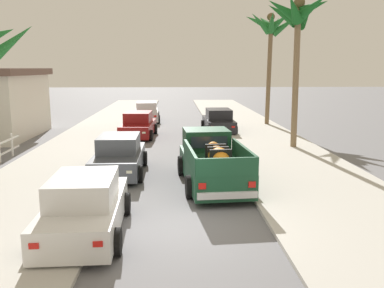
{
  "coord_description": "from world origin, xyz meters",
  "views": [
    {
      "loc": [
        -0.26,
        -10.25,
        4.15
      ],
      "look_at": [
        0.45,
        5.44,
        1.2
      ],
      "focal_mm": 37.89,
      "sensor_mm": 36.0,
      "label": 1
    }
  ],
  "objects_px": {
    "car_right_mid": "(219,121)",
    "palm_tree_right_fore": "(271,30)",
    "car_left_far": "(147,112)",
    "car_left_near": "(85,207)",
    "car_left_mid": "(138,125)",
    "car_right_near": "(119,156)",
    "pickup_truck": "(212,162)",
    "palm_tree_left_mid": "(297,21)"
  },
  "relations": [
    {
      "from": "palm_tree_left_mid",
      "to": "car_left_mid",
      "type": "bearing_deg",
      "value": 155.43
    },
    {
      "from": "car_right_near",
      "to": "palm_tree_right_fore",
      "type": "relative_size",
      "value": 0.53
    },
    {
      "from": "car_left_near",
      "to": "palm_tree_left_mid",
      "type": "height_order",
      "value": "palm_tree_left_mid"
    },
    {
      "from": "car_right_near",
      "to": "car_left_mid",
      "type": "relative_size",
      "value": 0.98
    },
    {
      "from": "pickup_truck",
      "to": "car_right_mid",
      "type": "bearing_deg",
      "value": 82.62
    },
    {
      "from": "car_left_near",
      "to": "car_left_mid",
      "type": "height_order",
      "value": "same"
    },
    {
      "from": "car_right_mid",
      "to": "palm_tree_left_mid",
      "type": "relative_size",
      "value": 0.56
    },
    {
      "from": "car_left_far",
      "to": "palm_tree_right_fore",
      "type": "xyz_separation_m",
      "value": [
        8.99,
        -2.86,
        6.08
      ]
    },
    {
      "from": "pickup_truck",
      "to": "car_right_mid",
      "type": "xyz_separation_m",
      "value": [
        1.56,
        12.04,
        -0.1
      ]
    },
    {
      "from": "car_right_mid",
      "to": "car_left_far",
      "type": "bearing_deg",
      "value": 131.55
    },
    {
      "from": "car_right_near",
      "to": "car_left_mid",
      "type": "bearing_deg",
      "value": 89.94
    },
    {
      "from": "palm_tree_right_fore",
      "to": "car_left_near",
      "type": "bearing_deg",
      "value": -115.3
    },
    {
      "from": "car_left_near",
      "to": "car_left_far",
      "type": "height_order",
      "value": "same"
    },
    {
      "from": "car_left_far",
      "to": "palm_tree_right_fore",
      "type": "distance_m",
      "value": 11.22
    },
    {
      "from": "pickup_truck",
      "to": "palm_tree_right_fore",
      "type": "xyz_separation_m",
      "value": [
        5.49,
        14.89,
        5.97
      ]
    },
    {
      "from": "car_right_mid",
      "to": "palm_tree_right_fore",
      "type": "bearing_deg",
      "value": 36.01
    },
    {
      "from": "car_right_mid",
      "to": "car_right_near",
      "type": "bearing_deg",
      "value": -116.12
    },
    {
      "from": "car_left_mid",
      "to": "palm_tree_left_mid",
      "type": "bearing_deg",
      "value": -24.57
    },
    {
      "from": "car_right_near",
      "to": "car_left_far",
      "type": "xyz_separation_m",
      "value": [
        0.04,
        16.13,
        0.0
      ]
    },
    {
      "from": "palm_tree_right_fore",
      "to": "car_left_far",
      "type": "bearing_deg",
      "value": 162.37
    },
    {
      "from": "palm_tree_right_fore",
      "to": "car_right_near",
      "type": "bearing_deg",
      "value": -124.25
    },
    {
      "from": "pickup_truck",
      "to": "car_left_mid",
      "type": "height_order",
      "value": "pickup_truck"
    },
    {
      "from": "pickup_truck",
      "to": "car_right_mid",
      "type": "height_order",
      "value": "pickup_truck"
    },
    {
      "from": "car_right_mid",
      "to": "car_left_mid",
      "type": "bearing_deg",
      "value": -161.87
    },
    {
      "from": "car_right_near",
      "to": "car_right_mid",
      "type": "bearing_deg",
      "value": 63.88
    },
    {
      "from": "palm_tree_right_fore",
      "to": "palm_tree_left_mid",
      "type": "height_order",
      "value": "palm_tree_right_fore"
    },
    {
      "from": "car_left_far",
      "to": "palm_tree_right_fore",
      "type": "height_order",
      "value": "palm_tree_right_fore"
    },
    {
      "from": "pickup_truck",
      "to": "car_left_mid",
      "type": "xyz_separation_m",
      "value": [
        -3.54,
        10.37,
        -0.1
      ]
    },
    {
      "from": "car_left_near",
      "to": "car_right_mid",
      "type": "height_order",
      "value": "same"
    },
    {
      "from": "car_right_near",
      "to": "palm_tree_right_fore",
      "type": "height_order",
      "value": "palm_tree_right_fore"
    },
    {
      "from": "car_right_near",
      "to": "palm_tree_right_fore",
      "type": "bearing_deg",
      "value": 55.75
    },
    {
      "from": "car_right_mid",
      "to": "palm_tree_left_mid",
      "type": "bearing_deg",
      "value": -59.14
    },
    {
      "from": "pickup_truck",
      "to": "palm_tree_right_fore",
      "type": "height_order",
      "value": "palm_tree_right_fore"
    },
    {
      "from": "car_left_near",
      "to": "car_right_near",
      "type": "relative_size",
      "value": 1.01
    },
    {
      "from": "car_left_near",
      "to": "car_right_mid",
      "type": "bearing_deg",
      "value": 72.49
    },
    {
      "from": "car_left_near",
      "to": "car_left_far",
      "type": "distance_m",
      "value": 22.12
    },
    {
      "from": "car_right_near",
      "to": "car_right_mid",
      "type": "xyz_separation_m",
      "value": [
        5.11,
        10.41,
        0.0
      ]
    },
    {
      "from": "car_right_mid",
      "to": "palm_tree_right_fore",
      "type": "xyz_separation_m",
      "value": [
        3.93,
        2.86,
        6.08
      ]
    },
    {
      "from": "car_right_near",
      "to": "car_left_far",
      "type": "bearing_deg",
      "value": 89.85
    },
    {
      "from": "car_left_mid",
      "to": "car_right_mid",
      "type": "xyz_separation_m",
      "value": [
        5.1,
        1.67,
        0.0
      ]
    },
    {
      "from": "car_right_mid",
      "to": "palm_tree_right_fore",
      "type": "relative_size",
      "value": 0.53
    },
    {
      "from": "pickup_truck",
      "to": "palm_tree_left_mid",
      "type": "distance_m",
      "value": 9.89
    }
  ]
}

